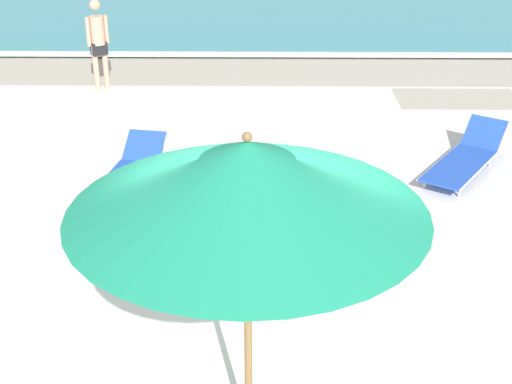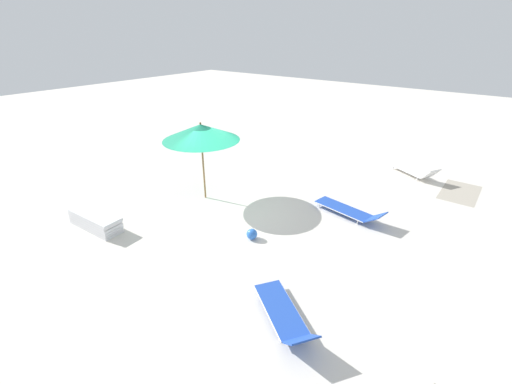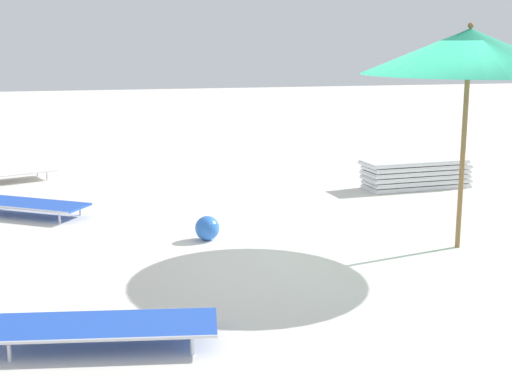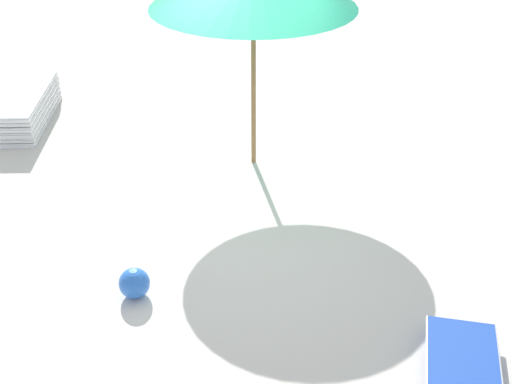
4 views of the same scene
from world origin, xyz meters
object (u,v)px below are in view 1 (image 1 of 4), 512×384
Objects in this scene: beach_umbrella at (247,178)px; sun_lounger_near_water_right at (465,158)px; beachgoer_wading_adult at (98,39)px; sun_lounger_under_umbrella at (124,180)px; beach_ball at (345,243)px.

beach_umbrella is 6.55m from sun_lounger_near_water_right.
beachgoer_wading_adult is at bearing -178.08° from sun_lounger_near_water_right.
sun_lounger_near_water_right is 7.38m from beachgoer_wading_adult.
beach_umbrella is 1.13× the size of sun_lounger_under_umbrella.
beach_ball is at bearing 90.04° from beachgoer_wading_adult.
sun_lounger_under_umbrella is 1.35× the size of beachgoer_wading_adult.
beachgoer_wading_adult is 5.64× the size of beach_ball.
sun_lounger_under_umbrella is at bearing 71.69° from beachgoer_wading_adult.
sun_lounger_near_water_right is (4.94, 0.78, 0.01)m from sun_lounger_under_umbrella.
beach_umbrella is 1.33× the size of sun_lounger_near_water_right.
beach_ball is (1.08, 2.94, -2.21)m from beach_umbrella.
beach_umbrella is at bearing -58.19° from sun_lounger_under_umbrella.
beachgoer_wading_adult is at bearing 123.49° from beach_ball.
sun_lounger_under_umbrella is 7.61× the size of beach_ball.
beachgoer_wading_adult reaches higher than sun_lounger_near_water_right.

